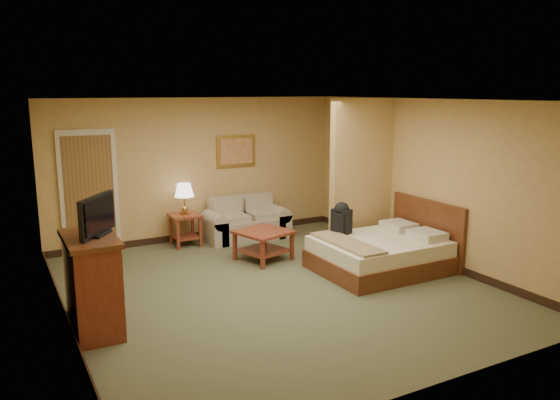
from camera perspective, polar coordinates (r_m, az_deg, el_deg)
floor at (r=7.77m, az=-0.54°, el=-9.13°), size 6.00×6.00×0.00m
ceiling at (r=7.28m, az=-0.57°, el=10.40°), size 6.00×6.00×0.00m
back_wall at (r=10.13m, az=-8.50°, el=3.18°), size 5.50×0.02×2.60m
left_wall at (r=6.63m, az=-22.10°, el=-1.89°), size 0.02×6.00×2.60m
right_wall at (r=9.01m, az=15.11°, el=1.90°), size 0.02×6.00×2.60m
partition at (r=9.33m, az=8.52°, el=2.48°), size 1.20×0.15×2.60m
door at (r=9.67m, az=-19.31°, el=0.66°), size 0.94×0.16×2.10m
baseboard at (r=10.37m, az=-8.28°, el=-3.62°), size 5.50×0.02×0.12m
loveseat at (r=10.22m, az=-3.57°, el=-2.61°), size 1.56×0.72×0.79m
side_table at (r=9.85m, az=-9.86°, el=-2.59°), size 0.51×0.51×0.57m
table_lamp at (r=9.73m, az=-9.99°, el=0.93°), size 0.34×0.34×0.56m
coffee_table at (r=8.88m, az=-1.75°, el=-4.10°), size 0.96×0.96×0.49m
wall_picture at (r=10.35m, az=-4.61°, el=5.12°), size 0.78×0.04×0.61m
dresser at (r=6.63m, az=-19.00°, el=-8.25°), size 0.55×1.05×1.13m
tv at (r=6.43m, az=-18.56°, el=-1.65°), size 0.49×0.63×0.45m
bed at (r=8.57m, az=10.68°, el=-5.40°), size 1.92×1.58×1.02m
backpack at (r=8.66m, az=6.45°, el=-1.75°), size 0.30×0.35×0.51m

